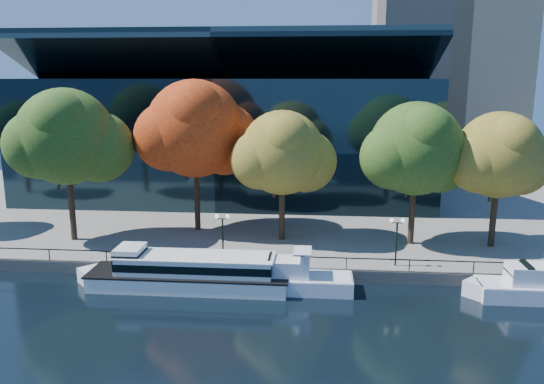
# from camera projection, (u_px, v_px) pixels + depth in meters

# --- Properties ---
(ground) EXTENTS (160.00, 160.00, 0.00)m
(ground) POSITION_uv_depth(u_px,v_px,m) (217.00, 292.00, 40.75)
(ground) COLOR black
(ground) RESTS_ON ground
(promenade) EXTENTS (90.00, 67.08, 1.00)m
(promenade) POSITION_uv_depth(u_px,v_px,m) (265.00, 189.00, 76.04)
(promenade) COLOR slate
(promenade) RESTS_ON ground
(railing) EXTENTS (88.20, 0.08, 0.99)m
(railing) POSITION_uv_depth(u_px,v_px,m) (224.00, 255.00, 43.50)
(railing) COLOR black
(railing) RESTS_ON promenade
(convention_building) EXTENTS (50.00, 24.57, 21.43)m
(convention_building) POSITION_uv_depth(u_px,v_px,m) (231.00, 136.00, 70.20)
(convention_building) COLOR black
(convention_building) RESTS_ON ground
(tour_boat) EXTENTS (17.15, 3.83, 3.26)m
(tour_boat) POSITION_uv_depth(u_px,v_px,m) (184.00, 271.00, 41.44)
(tour_boat) COLOR white
(tour_boat) RESTS_ON ground
(cruiser_near) EXTENTS (11.33, 2.92, 3.28)m
(cruiser_near) POSITION_uv_depth(u_px,v_px,m) (281.00, 277.00, 41.09)
(cruiser_near) COLOR white
(cruiser_near) RESTS_ON ground
(cruiser_far) EXTENTS (10.33, 2.86, 3.37)m
(cruiser_far) POSITION_uv_depth(u_px,v_px,m) (536.00, 286.00, 39.28)
(cruiser_far) COLOR white
(cruiser_far) RESTS_ON ground
(tree_1) EXTENTS (11.11, 9.11, 14.30)m
(tree_1) POSITION_uv_depth(u_px,v_px,m) (68.00, 139.00, 48.60)
(tree_1) COLOR black
(tree_1) RESTS_ON promenade
(tree_2) EXTENTS (11.98, 9.82, 15.05)m
(tree_2) POSITION_uv_depth(u_px,v_px,m) (197.00, 131.00, 51.80)
(tree_2) COLOR black
(tree_2) RESTS_ON promenade
(tree_3) EXTENTS (9.82, 8.05, 12.28)m
(tree_3) POSITION_uv_depth(u_px,v_px,m) (284.00, 155.00, 48.99)
(tree_3) COLOR black
(tree_3) RESTS_ON promenade
(tree_4) EXTENTS (10.55, 8.65, 13.12)m
(tree_4) POSITION_uv_depth(u_px,v_px,m) (418.00, 151.00, 47.62)
(tree_4) COLOR black
(tree_4) RESTS_ON promenade
(tree_5) EXTENTS (9.64, 7.90, 12.30)m
(tree_5) POSITION_uv_depth(u_px,v_px,m) (501.00, 157.00, 46.93)
(tree_5) COLOR black
(tree_5) RESTS_ON promenade
(lamp_1) EXTENTS (1.26, 0.36, 4.03)m
(lamp_1) POSITION_uv_depth(u_px,v_px,m) (223.00, 226.00, 44.30)
(lamp_1) COLOR black
(lamp_1) RESTS_ON promenade
(lamp_2) EXTENTS (1.26, 0.36, 4.03)m
(lamp_2) POSITION_uv_depth(u_px,v_px,m) (397.00, 231.00, 43.08)
(lamp_2) COLOR black
(lamp_2) RESTS_ON promenade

